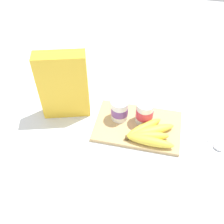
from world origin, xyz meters
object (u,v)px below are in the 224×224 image
at_px(cutting_board, 138,126).
at_px(spoon, 211,144).
at_px(banana_bunch, 148,134).
at_px(yogurt_cup_back, 145,112).
at_px(cereal_box, 64,86).
at_px(yogurt_cup_front, 119,110).

height_order(cutting_board, spoon, cutting_board).
xyz_separation_m(banana_bunch, spoon, (0.23, 0.03, -0.03)).
relative_size(yogurt_cup_back, spoon, 0.80).
distance_m(cereal_box, banana_bunch, 0.36).
distance_m(cutting_board, cereal_box, 0.32).
bearing_deg(cutting_board, yogurt_cup_back, 55.84).
distance_m(cereal_box, spoon, 0.59).
xyz_separation_m(cereal_box, banana_bunch, (0.34, -0.07, -0.11)).
bearing_deg(yogurt_cup_back, cutting_board, -124.16).
height_order(banana_bunch, spoon, banana_bunch).
xyz_separation_m(cereal_box, yogurt_cup_front, (0.22, 0.00, -0.08)).
xyz_separation_m(cutting_board, banana_bunch, (0.05, -0.05, 0.02)).
bearing_deg(banana_bunch, spoon, 6.54).
distance_m(cutting_board, yogurt_cup_front, 0.10).
relative_size(banana_bunch, spoon, 1.56).
distance_m(banana_bunch, spoon, 0.24).
height_order(yogurt_cup_front, yogurt_cup_back, yogurt_cup_back).
bearing_deg(yogurt_cup_front, cutting_board, -17.00).
relative_size(cutting_board, cereal_box, 1.16).
relative_size(yogurt_cup_front, spoon, 0.75).
relative_size(cutting_board, banana_bunch, 1.79).
relative_size(cutting_board, yogurt_cup_front, 3.73).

